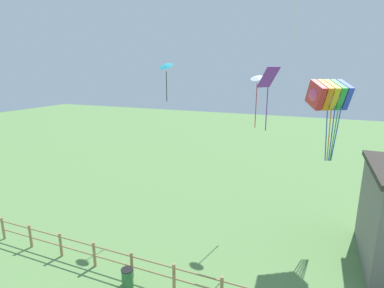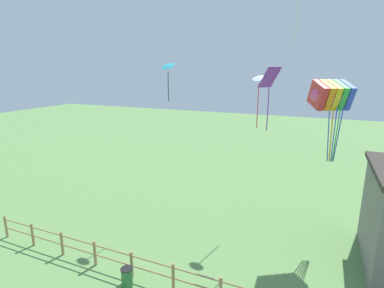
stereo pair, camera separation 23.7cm
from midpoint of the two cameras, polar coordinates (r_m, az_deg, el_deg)
The scene contains 6 objects.
wooden_fence at distance 13.89m, azimuth -3.07°, elevation -23.70°, with size 21.26×0.14×1.29m.
trash_bin at distance 14.43m, azimuth -11.78°, elevation -23.67°, with size 0.53×0.53×0.92m.
kite_rainbow_parafoil at distance 17.30m, azimuth 25.32°, elevation 8.41°, with size 2.66×2.45×4.36m.
kite_cyan_delta at distance 18.46m, azimuth -4.23°, elevation 14.29°, with size 0.93×0.87×2.32m.
kite_white_delta at distance 18.10m, azimuth 13.01°, elevation 11.46°, with size 0.98×0.95×3.13m.
kite_purple_streamer at distance 15.46m, azimuth 14.95°, elevation 11.00°, with size 1.09×1.13×3.16m.
Camera 2 is at (5.13, -3.66, 9.20)m, focal length 28.00 mm.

